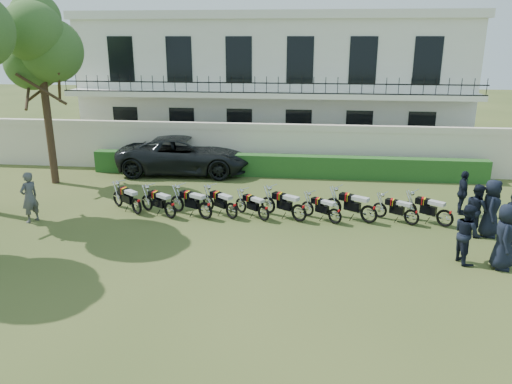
% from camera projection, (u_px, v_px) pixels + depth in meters
% --- Properties ---
extents(ground, '(100.00, 100.00, 0.00)m').
position_uv_depth(ground, '(241.00, 234.00, 16.33)').
color(ground, '#33461C').
rests_on(ground, ground).
extents(perimeter_wall, '(30.00, 0.35, 2.30)m').
position_uv_depth(perimeter_wall, '(265.00, 147.00, 23.57)').
color(perimeter_wall, beige).
rests_on(perimeter_wall, ground).
extents(hedge, '(18.00, 0.60, 1.00)m').
position_uv_depth(hedge, '(285.00, 166.00, 22.90)').
color(hedge, '#1E4D1B').
rests_on(hedge, ground).
extents(building, '(20.40, 9.60, 7.40)m').
position_uv_depth(building, '(275.00, 82.00, 28.46)').
color(building, white).
rests_on(building, ground).
extents(tree_west_near, '(3.40, 3.20, 7.90)m').
position_uv_depth(tree_west_near, '(39.00, 44.00, 20.30)').
color(tree_west_near, '#473323').
rests_on(tree_west_near, ground).
extents(motorcycle_0, '(1.53, 1.21, 1.02)m').
position_uv_depth(motorcycle_0, '(136.00, 202.00, 17.94)').
color(motorcycle_0, black).
rests_on(motorcycle_0, ground).
extents(motorcycle_1, '(1.62, 1.10, 1.02)m').
position_uv_depth(motorcycle_1, '(170.00, 206.00, 17.54)').
color(motorcycle_1, black).
rests_on(motorcycle_1, ground).
extents(motorcycle_2, '(1.77, 1.02, 1.07)m').
position_uv_depth(motorcycle_2, '(205.00, 206.00, 17.45)').
color(motorcycle_2, black).
rests_on(motorcycle_2, ground).
extents(motorcycle_3, '(1.52, 1.20, 1.01)m').
position_uv_depth(motorcycle_3, '(232.00, 207.00, 17.49)').
color(motorcycle_3, black).
rests_on(motorcycle_3, ground).
extents(motorcycle_4, '(1.38, 1.15, 0.93)m').
position_uv_depth(motorcycle_4, '(264.00, 209.00, 17.32)').
color(motorcycle_4, black).
rests_on(motorcycle_4, ground).
extents(motorcycle_5, '(1.72, 1.13, 1.08)m').
position_uv_depth(motorcycle_5, '(299.00, 209.00, 17.21)').
color(motorcycle_5, black).
rests_on(motorcycle_5, ground).
extents(motorcycle_6, '(1.44, 1.06, 0.93)m').
position_uv_depth(motorcycle_6, '(335.00, 212.00, 17.04)').
color(motorcycle_6, black).
rests_on(motorcycle_6, ground).
extents(motorcycle_7, '(1.78, 1.11, 1.10)m').
position_uv_depth(motorcycle_7, '(369.00, 210.00, 17.06)').
color(motorcycle_7, black).
rests_on(motorcycle_7, ground).
extents(motorcycle_8, '(1.49, 1.01, 0.94)m').
position_uv_depth(motorcycle_8, '(412.00, 213.00, 16.92)').
color(motorcycle_8, black).
rests_on(motorcycle_8, ground).
extents(motorcycle_9, '(1.59, 1.18, 1.03)m').
position_uv_depth(motorcycle_9, '(445.00, 214.00, 16.75)').
color(motorcycle_9, black).
rests_on(motorcycle_9, ground).
extents(suv, '(6.32, 3.15, 1.72)m').
position_uv_depth(suv, '(185.00, 155.00, 23.46)').
color(suv, black).
rests_on(suv, ground).
extents(inspector, '(0.65, 0.77, 1.78)m').
position_uv_depth(inspector, '(29.00, 197.00, 17.14)').
color(inspector, '#545459').
rests_on(inspector, ground).
extents(officer_0, '(0.86, 1.06, 1.87)m').
position_uv_depth(officer_0, '(505.00, 237.00, 13.65)').
color(officer_0, black).
rests_on(officer_0, ground).
extents(officer_1, '(0.83, 0.96, 1.72)m').
position_uv_depth(officer_1, '(467.00, 234.00, 14.05)').
color(officer_1, black).
rests_on(officer_1, ground).
extents(officer_3, '(0.87, 1.07, 1.88)m').
position_uv_depth(officer_3, '(491.00, 208.00, 15.91)').
color(officer_3, black).
rests_on(officer_3, ground).
extents(officer_4, '(0.87, 0.99, 1.70)m').
position_uv_depth(officer_4, '(477.00, 210.00, 16.02)').
color(officer_4, black).
rests_on(officer_4, ground).
extents(officer_5, '(0.51, 0.98, 1.61)m').
position_uv_depth(officer_5, '(463.00, 193.00, 17.92)').
color(officer_5, black).
rests_on(officer_5, ground).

